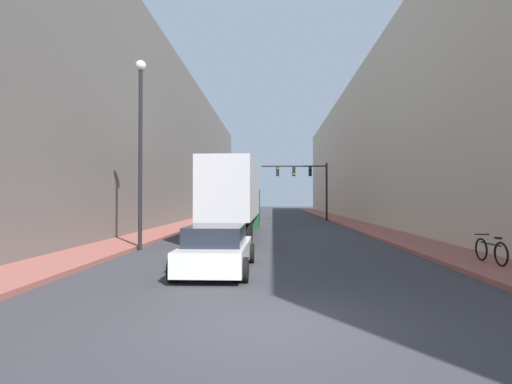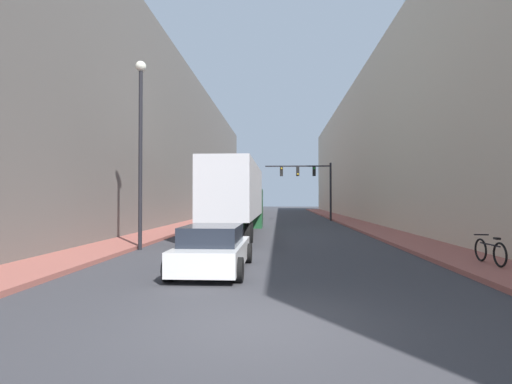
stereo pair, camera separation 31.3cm
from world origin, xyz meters
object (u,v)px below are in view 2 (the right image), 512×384
traffic_signal_gantry (312,179)px  street_lamp (141,131)px  sedan_car (213,249)px  parked_bicycle (490,251)px  semi_truck (238,196)px

traffic_signal_gantry → street_lamp: size_ratio=0.81×
sedan_car → traffic_signal_gantry: size_ratio=0.69×
parked_bicycle → semi_truck: bearing=128.6°
semi_truck → parked_bicycle: semi_truck is taller
parked_bicycle → traffic_signal_gantry: bearing=97.0°
traffic_signal_gantry → parked_bicycle: size_ratio=3.50×
semi_truck → parked_bicycle: bearing=-51.4°
semi_truck → street_lamp: street_lamp is taller
semi_truck → sedan_car: size_ratio=3.12×
sedan_car → street_lamp: 7.37m
semi_truck → street_lamp: size_ratio=1.75×
semi_truck → traffic_signal_gantry: size_ratio=2.15×
semi_truck → sedan_car: bearing=-87.4°
semi_truck → traffic_signal_gantry: 16.25m
street_lamp → parked_bicycle: size_ratio=4.31×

